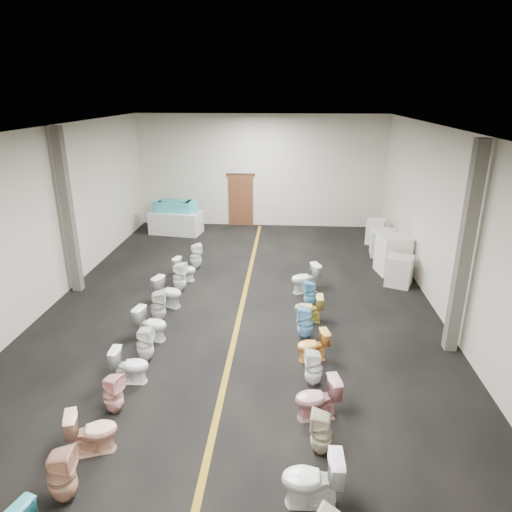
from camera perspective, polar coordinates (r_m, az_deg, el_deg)
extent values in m
plane|color=black|center=(11.83, -1.91, -6.81)|extent=(16.00, 16.00, 0.00)
plane|color=black|center=(10.60, -2.20, 15.47)|extent=(16.00, 16.00, 0.00)
plane|color=beige|center=(18.80, 0.56, 10.53)|extent=(10.00, 0.00, 10.00)
plane|color=beige|center=(12.55, -25.43, 3.81)|extent=(0.00, 16.00, 16.00)
plane|color=beige|center=(11.61, 23.36, 2.92)|extent=(0.00, 16.00, 16.00)
cube|color=#826113|center=(11.83, -1.91, -6.79)|extent=(0.12, 15.60, 0.01)
cube|color=#562D19|center=(19.03, -1.89, 6.96)|extent=(1.00, 0.10, 2.10)
cube|color=#331C11|center=(18.83, -1.92, 10.14)|extent=(1.15, 0.08, 0.10)
cube|color=#59544C|center=(13.29, -22.46, 5.04)|extent=(0.25, 0.25, 4.50)
cube|color=#59544C|center=(10.18, 24.62, 0.48)|extent=(0.25, 0.25, 4.50)
cube|color=silver|center=(18.32, -9.96, 4.16)|extent=(2.08, 1.27, 0.87)
cube|color=#42B2BE|center=(18.16, -10.08, 6.03)|extent=(1.24, 0.74, 0.50)
cylinder|color=#42B2BE|center=(18.36, -11.87, 6.05)|extent=(0.66, 0.66, 0.50)
cylinder|color=#42B2BE|center=(17.99, -8.25, 5.99)|extent=(0.66, 0.66, 0.50)
cube|color=teal|center=(18.12, -10.11, 6.64)|extent=(1.03, 0.53, 0.20)
cube|color=beige|center=(13.79, 17.47, -1.78)|extent=(0.89, 0.89, 0.88)
cube|color=silver|center=(14.62, 16.73, 0.18)|extent=(1.01, 1.01, 1.19)
cube|color=silver|center=(16.15, 15.53, 1.60)|extent=(0.85, 0.85, 0.88)
cube|color=silver|center=(17.35, 14.75, 2.96)|extent=(0.81, 0.81, 0.90)
imported|color=tan|center=(7.34, -23.10, -23.93)|extent=(0.43, 0.42, 0.84)
imported|color=#F0B598|center=(7.95, -19.76, -19.91)|extent=(0.84, 0.65, 0.76)
imported|color=beige|center=(8.63, -17.43, -16.10)|extent=(0.43, 0.43, 0.75)
imported|color=white|center=(9.33, -15.44, -13.03)|extent=(0.72, 0.42, 0.72)
imported|color=white|center=(9.90, -13.71, -10.63)|extent=(0.37, 0.37, 0.77)
imported|color=white|center=(10.66, -12.96, -8.27)|extent=(0.82, 0.58, 0.76)
imported|color=silver|center=(11.38, -12.13, -6.16)|extent=(0.44, 0.44, 0.81)
imported|color=silver|center=(12.13, -10.91, -4.45)|extent=(0.87, 0.68, 0.78)
imported|color=white|center=(12.97, -9.55, -2.57)|extent=(0.46, 0.45, 0.84)
imported|color=white|center=(13.70, -8.85, -1.63)|extent=(0.74, 0.54, 0.68)
imported|color=white|center=(14.53, -7.55, -0.01)|extent=(0.49, 0.48, 0.82)
imported|color=white|center=(6.85, 6.99, -26.03)|extent=(0.83, 0.49, 0.83)
imported|color=beige|center=(7.58, 8.19, -21.04)|extent=(0.39, 0.39, 0.76)
imported|color=#D08E94|center=(8.20, 7.65, -17.25)|extent=(0.84, 0.59, 0.78)
imported|color=white|center=(8.98, 7.22, -13.70)|extent=(0.38, 0.37, 0.75)
imported|color=#F5A344|center=(9.74, 7.10, -11.06)|extent=(0.73, 0.54, 0.67)
imported|color=#7EC0EF|center=(10.46, 6.15, -8.27)|extent=(0.37, 0.37, 0.80)
imported|color=#D9C152|center=(11.23, 6.60, -6.51)|extent=(0.68, 0.39, 0.69)
imported|color=#68B9DF|center=(11.99, 6.75, -4.70)|extent=(0.39, 0.39, 0.71)
imported|color=white|center=(12.78, 6.17, -2.81)|extent=(0.91, 0.72, 0.81)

